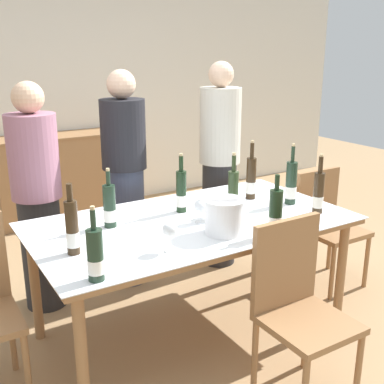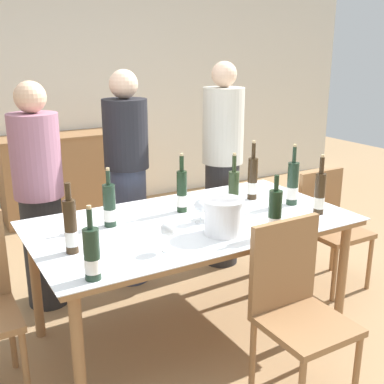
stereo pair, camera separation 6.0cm
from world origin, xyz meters
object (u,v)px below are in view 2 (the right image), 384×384
person_host (40,199)px  sideboard_cabinet (65,176)px  wine_glass_1 (168,231)px  wine_bottle_1 (275,215)px  wine_bottle_5 (71,228)px  wine_bottle_7 (182,192)px  person_guest_right (222,167)px  wine_glass_2 (201,207)px  wine_bottle_0 (233,195)px  wine_bottle_8 (110,207)px  wine_glass_0 (215,201)px  wine_bottle_4 (92,255)px  chair_near_front (295,301)px  chair_right_end (329,220)px  wine_bottle_3 (320,194)px  wine_bottle_2 (293,185)px  person_guest_left (127,180)px  ice_bucket (223,216)px  wine_bottle_6 (253,179)px  dining_table (192,230)px

person_host → sideboard_cabinet: bearing=69.7°
wine_glass_1 → wine_bottle_1: bearing=-10.0°
sideboard_cabinet → wine_bottle_5: 2.84m
wine_bottle_7 → person_guest_right: (0.72, 0.61, -0.05)m
wine_bottle_7 → wine_glass_2: wine_bottle_7 is taller
wine_bottle_0 → wine_bottle_5: size_ratio=1.08×
wine_bottle_8 → wine_glass_1: size_ratio=2.24×
wine_bottle_0 → wine_glass_0: 0.12m
wine_glass_1 → person_guest_right: size_ratio=0.09×
wine_bottle_4 → chair_near_front: 1.06m
wine_glass_1 → chair_right_end: size_ratio=0.18×
wine_bottle_3 → wine_bottle_8: size_ratio=1.08×
wine_bottle_2 → person_guest_left: size_ratio=0.25×
chair_right_end → chair_near_front: bearing=-142.4°
chair_right_end → person_guest_right: bearing=126.3°
person_guest_left → person_guest_right: bearing=-6.2°
wine_glass_1 → person_guest_left: size_ratio=0.10×
chair_near_front → wine_glass_1: bearing=140.8°
wine_bottle_8 → chair_near_front: bearing=-55.0°
wine_glass_1 → person_guest_left: bearing=76.8°
wine_bottle_4 → ice_bucket: bearing=11.7°
wine_bottle_3 → person_guest_right: (-0.01, 1.08, -0.05)m
sideboard_cabinet → wine_glass_0: 2.66m
wine_bottle_6 → wine_bottle_7: size_ratio=1.07×
dining_table → wine_glass_1: 0.51m
wine_bottle_2 → chair_near_front: bearing=-129.2°
wine_glass_2 → wine_bottle_0: bearing=1.2°
wine_bottle_1 → wine_bottle_4: 1.05m
wine_bottle_1 → person_guest_right: 1.32m
wine_bottle_1 → wine_bottle_0: bearing=90.9°
person_guest_left → wine_bottle_2: bearing=-49.8°
sideboard_cabinet → chair_near_front: chair_near_front is taller
person_guest_right → ice_bucket: bearing=-123.4°
wine_bottle_3 → person_host: (-1.47, 1.13, -0.11)m
dining_table → chair_near_front: size_ratio=2.06×
wine_bottle_6 → wine_glass_1: (-0.92, -0.50, -0.03)m
person_host → wine_bottle_3: bearing=-37.4°
ice_bucket → chair_right_end: 1.32m
ice_bucket → person_guest_right: 1.27m
wine_bottle_0 → wine_glass_2: (-0.24, -0.01, -0.04)m
wine_bottle_2 → wine_bottle_4: wine_bottle_2 is taller
wine_bottle_5 → wine_bottle_6: wine_bottle_6 is taller
ice_bucket → wine_bottle_6: 0.69m
person_guest_right → wine_bottle_0: bearing=-119.6°
ice_bucket → wine_glass_1: (-0.38, -0.06, 0.01)m
wine_bottle_2 → wine_bottle_5: size_ratio=1.10×
sideboard_cabinet → wine_bottle_2: wine_bottle_2 is taller
ice_bucket → wine_glass_1: 0.39m
wine_bottle_4 → wine_glass_0: 1.03m
wine_glass_1 → wine_bottle_4: bearing=-166.1°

